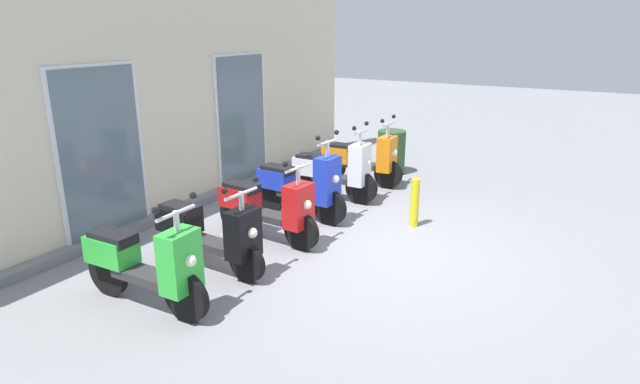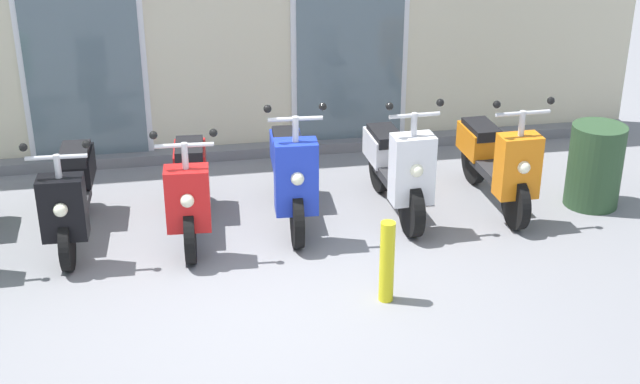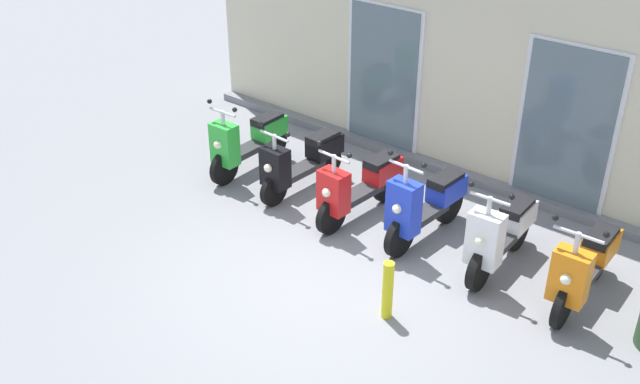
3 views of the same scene
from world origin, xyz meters
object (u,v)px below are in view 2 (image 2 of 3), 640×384
scooter_white (397,167)px  scooter_orange (497,160)px  scooter_blue (291,173)px  curb_bollard (387,262)px  scooter_black (71,193)px  scooter_red (190,187)px  trash_bin (595,166)px

scooter_white → scooter_orange: 1.01m
scooter_blue → scooter_white: size_ratio=1.01×
scooter_orange → curb_bollard: scooter_orange is taller
scooter_black → scooter_red: scooter_red is taller
scooter_black → scooter_blue: size_ratio=1.01×
scooter_orange → trash_bin: 0.98m
scooter_orange → curb_bollard: size_ratio=2.29×
curb_bollard → scooter_black: bearing=148.8°
scooter_orange → trash_bin: size_ratio=1.93×
scooter_blue → curb_bollard: 1.65m
scooter_red → curb_bollard: bearing=-44.9°
trash_bin → curb_bollard: bearing=-150.2°
scooter_orange → trash_bin: bearing=-10.1°
trash_bin → scooter_orange: bearing=169.9°
scooter_white → trash_bin: 1.97m
scooter_red → scooter_orange: scooter_orange is taller
scooter_red → scooter_blue: size_ratio=1.02×
scooter_black → trash_bin: size_ratio=1.92×
scooter_orange → scooter_red: bearing=-178.1°
scooter_black → scooter_red: bearing=-3.3°
scooter_black → scooter_orange: bearing=0.5°
scooter_red → scooter_orange: (2.99, 0.10, 0.00)m
scooter_black → scooter_blue: scooter_blue is taller
scooter_blue → scooter_white: bearing=1.0°
scooter_black → scooter_white: 3.04m
scooter_red → scooter_white: bearing=2.6°
scooter_black → scooter_white: size_ratio=1.02×
scooter_black → scooter_blue: (2.01, 0.01, 0.04)m
scooter_blue → curb_bollard: bearing=-71.0°
scooter_blue → scooter_black: bearing=-179.7°
scooter_black → scooter_red: 1.06m
scooter_white → scooter_orange: scooter_white is taller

